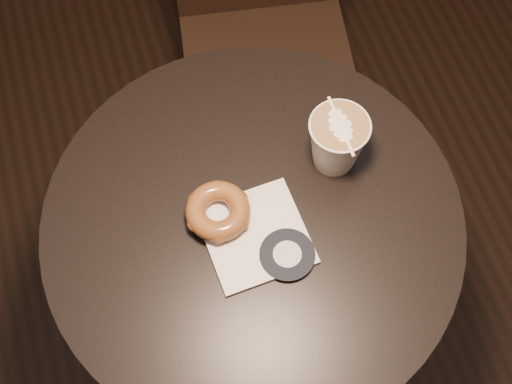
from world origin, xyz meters
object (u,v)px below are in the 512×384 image
cafe_table (253,261)px  latte_cup (337,143)px  doughnut (218,211)px  pastry_bag (256,236)px  chair (264,5)px

cafe_table → latte_cup: 0.31m
cafe_table → doughnut: size_ratio=7.04×
cafe_table → pastry_bag: (-0.00, -0.03, 0.20)m
pastry_bag → latte_cup: bearing=26.3°
cafe_table → pastry_bag: size_ratio=4.68×
pastry_bag → cafe_table: bearing=78.0°
chair → pastry_bag: 0.68m
pastry_bag → doughnut: (-0.05, 0.05, 0.02)m
pastry_bag → chair: bearing=67.5°
cafe_table → chair: 0.62m
latte_cup → pastry_bag: bearing=-150.2°
latte_cup → cafe_table: bearing=-158.0°
chair → latte_cup: chair is taller
cafe_table → chair: size_ratio=0.76×
cafe_table → chair: bearing=70.5°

